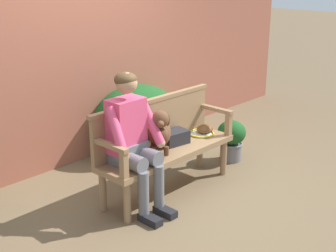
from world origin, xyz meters
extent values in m
plane|color=brown|center=(0.00, 0.00, 0.00)|extent=(40.00, 40.00, 0.00)
cube|color=#9E5642|center=(0.00, 1.48, 1.06)|extent=(8.00, 0.30, 2.13)
ellipsoid|color=#337538|center=(0.94, 1.12, 0.32)|extent=(0.88, 0.87, 0.64)
ellipsoid|color=#194C1E|center=(0.56, 1.06, 0.42)|extent=(1.18, 0.91, 0.85)
cube|color=#93704C|center=(0.00, 0.00, 0.43)|extent=(1.61, 0.46, 0.06)
cylinder|color=#93704C|center=(-0.72, -0.17, 0.20)|extent=(0.07, 0.07, 0.40)
cylinder|color=#93704C|center=(0.72, -0.17, 0.20)|extent=(0.07, 0.07, 0.40)
cylinder|color=#93704C|center=(-0.72, 0.17, 0.20)|extent=(0.07, 0.07, 0.40)
cylinder|color=#93704C|center=(0.72, 0.17, 0.20)|extent=(0.07, 0.07, 0.40)
cube|color=#93704C|center=(0.00, 0.20, 0.69)|extent=(1.61, 0.05, 0.46)
cube|color=#93704C|center=(0.00, 0.20, 0.94)|extent=(1.65, 0.06, 0.04)
cube|color=#93704C|center=(-0.76, -0.19, 0.58)|extent=(0.06, 0.06, 0.24)
cube|color=#93704C|center=(-0.76, 0.00, 0.72)|extent=(0.06, 0.46, 0.04)
cube|color=#93704C|center=(0.76, -0.19, 0.58)|extent=(0.06, 0.06, 0.24)
cube|color=#93704C|center=(0.76, 0.00, 0.72)|extent=(0.06, 0.46, 0.04)
cube|color=black|center=(-0.59, -0.33, 0.04)|extent=(0.10, 0.24, 0.07)
cylinder|color=slate|center=(-0.59, -0.25, 0.28)|extent=(0.10, 0.10, 0.41)
cylinder|color=slate|center=(-0.59, -0.10, 0.54)|extent=(0.15, 0.30, 0.15)
cube|color=black|center=(-0.39, -0.33, 0.04)|extent=(0.10, 0.24, 0.07)
cylinder|color=slate|center=(-0.39, -0.25, 0.28)|extent=(0.10, 0.10, 0.41)
cylinder|color=slate|center=(-0.39, -0.10, 0.54)|extent=(0.15, 0.30, 0.15)
cube|color=slate|center=(-0.49, 0.05, 0.56)|extent=(0.32, 0.24, 0.20)
cube|color=#E04770|center=(-0.49, 0.07, 0.82)|extent=(0.34, 0.22, 0.52)
cylinder|color=#E04770|center=(-0.70, -0.04, 0.84)|extent=(0.14, 0.31, 0.44)
sphere|color=tan|center=(-0.72, -0.15, 0.64)|extent=(0.09, 0.09, 0.09)
cylinder|color=#E04770|center=(-0.28, -0.04, 0.84)|extent=(0.14, 0.31, 0.44)
sphere|color=tan|center=(-0.26, -0.15, 0.64)|extent=(0.09, 0.09, 0.09)
sphere|color=tan|center=(-0.49, 0.05, 1.23)|extent=(0.20, 0.20, 0.20)
ellipsoid|color=#51381E|center=(-0.49, 0.06, 1.26)|extent=(0.21, 0.21, 0.14)
cylinder|color=brown|center=(-0.22, -0.01, 0.51)|extent=(0.05, 0.05, 0.09)
cylinder|color=brown|center=(-0.13, -0.10, 0.51)|extent=(0.05, 0.05, 0.09)
cylinder|color=brown|center=(-0.08, 0.14, 0.51)|extent=(0.05, 0.05, 0.09)
cylinder|color=brown|center=(0.01, 0.05, 0.51)|extent=(0.05, 0.05, 0.09)
ellipsoid|color=brown|center=(-0.10, 0.02, 0.67)|extent=(0.40, 0.40, 0.27)
sphere|color=brown|center=(-0.18, -0.07, 0.69)|extent=(0.16, 0.16, 0.16)
sphere|color=brown|center=(-0.21, -0.09, 0.86)|extent=(0.17, 0.17, 0.17)
ellipsoid|color=brown|center=(-0.26, -0.15, 0.84)|extent=(0.12, 0.12, 0.06)
ellipsoid|color=brown|center=(-0.25, -0.03, 0.84)|extent=(0.06, 0.06, 0.12)
ellipsoid|color=brown|center=(-0.15, -0.13, 0.84)|extent=(0.06, 0.06, 0.12)
sphere|color=brown|center=(0.01, 0.14, 0.72)|extent=(0.08, 0.08, 0.08)
torus|color=yellow|center=(0.58, 0.04, 0.47)|extent=(0.31, 0.31, 0.02)
cylinder|color=silver|center=(0.58, 0.04, 0.47)|extent=(0.25, 0.25, 0.00)
cube|color=yellow|center=(0.57, 0.21, 0.48)|extent=(0.04, 0.07, 0.02)
cylinder|color=black|center=(0.56, 0.35, 0.48)|extent=(0.04, 0.22, 0.03)
ellipsoid|color=brown|center=(0.65, 0.04, 0.51)|extent=(0.25, 0.21, 0.09)
cube|color=#232328|center=(0.17, 0.07, 0.53)|extent=(0.31, 0.24, 0.14)
cylinder|color=slate|center=(1.12, 0.01, 0.10)|extent=(0.26, 0.26, 0.21)
torus|color=slate|center=(1.12, 0.01, 0.21)|extent=(0.28, 0.28, 0.02)
ellipsoid|color=#194C1E|center=(1.12, 0.01, 0.35)|extent=(0.34, 0.34, 0.29)
camera|label=1|loc=(-3.26, -3.06, 2.24)|focal=50.61mm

